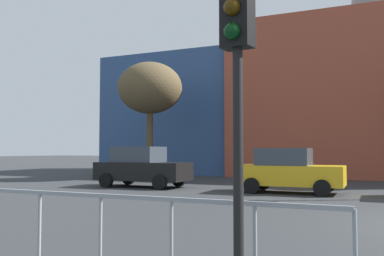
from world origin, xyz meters
TOP-DOWN VIEW (x-y plane):
  - parked_car_0 at (-11.46, 6.05)m, footprint 4.22×2.07m
  - parked_car_1 at (-4.82, 6.05)m, footprint 4.04×1.98m
  - traffic_light_near_left at (-3.06, -5.96)m, footprint 0.39×0.38m
  - bare_tree_1 at (-13.81, 10.88)m, footprint 3.79×3.79m
  - pedestrian_railing at (-5.28, -5.51)m, footprint 6.95×0.06m

SIDE VIEW (x-z plane):
  - pedestrian_railing at x=-5.28m, z-range 0.28..1.31m
  - parked_car_1 at x=-4.82m, z-range 0.00..1.75m
  - parked_car_0 at x=-11.46m, z-range -0.01..1.82m
  - traffic_light_near_left at x=-3.06m, z-range 0.89..4.64m
  - bare_tree_1 at x=-13.81m, z-range 1.86..8.71m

